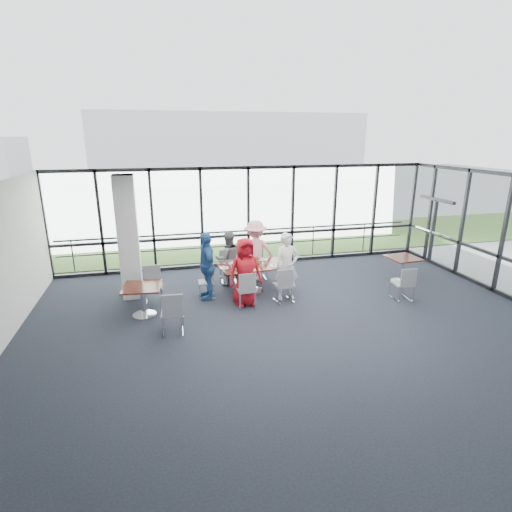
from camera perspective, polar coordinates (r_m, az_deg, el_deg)
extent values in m
cube|color=black|center=(8.89, 6.26, -10.89)|extent=(12.00, 10.00, 0.02)
cube|color=white|center=(7.93, 7.01, 10.11)|extent=(12.00, 10.00, 0.04)
cube|color=silver|center=(4.45, 31.09, -20.42)|extent=(12.00, 0.10, 3.20)
cube|color=white|center=(12.92, -1.10, 5.65)|extent=(12.00, 0.10, 3.20)
cube|color=black|center=(14.50, 23.95, 3.21)|extent=(0.12, 1.60, 2.10)
cube|color=white|center=(10.69, -17.78, 2.44)|extent=(0.50, 0.50, 3.20)
cube|color=gray|center=(18.07, -4.60, 3.60)|extent=(80.00, 70.00, 0.02)
cube|color=#355A26|center=(16.15, -3.44, 2.12)|extent=(80.00, 5.00, 0.01)
cube|color=silver|center=(39.96, -4.23, 15.25)|extent=(24.00, 10.00, 6.00)
cylinder|color=#2D2D33|center=(13.74, -1.63, 1.62)|extent=(12.00, 0.06, 0.06)
cube|color=#371708|center=(10.78, -0.38, -1.43)|extent=(1.92, 1.22, 0.04)
cylinder|color=silver|center=(10.90, -0.38, -3.30)|extent=(0.12, 0.12, 0.71)
cylinder|color=silver|center=(11.03, -0.38, -4.96)|extent=(0.56, 0.56, 0.03)
cube|color=#371708|center=(9.69, -15.96, -4.26)|extent=(0.95, 0.95, 0.04)
cylinder|color=silver|center=(9.83, -15.79, -6.30)|extent=(0.12, 0.12, 0.71)
cube|color=#371708|center=(12.24, 20.27, -0.26)|extent=(0.90, 0.90, 0.04)
cylinder|color=silver|center=(12.35, 20.10, -1.92)|extent=(0.12, 0.12, 0.71)
imported|color=#AC0F1A|center=(9.90, -1.59, -2.29)|extent=(0.91, 0.66, 1.73)
imported|color=silver|center=(10.29, 4.45, -1.50)|extent=(0.66, 0.49, 1.77)
imported|color=slate|center=(11.26, -3.99, -0.39)|extent=(0.80, 0.53, 1.56)
imported|color=pink|center=(11.55, -0.10, 0.71)|extent=(1.17, 0.61, 1.80)
imported|color=#295698|center=(10.36, -7.05, -1.42)|extent=(0.66, 1.09, 1.77)
cylinder|color=white|center=(10.34, -2.09, -2.09)|extent=(0.24, 0.24, 0.01)
cylinder|color=white|center=(10.71, 2.67, -1.43)|extent=(0.27, 0.27, 0.01)
cylinder|color=white|center=(10.92, -3.29, -1.07)|extent=(0.24, 0.24, 0.01)
cylinder|color=white|center=(11.23, 1.06, -0.52)|extent=(0.24, 0.24, 0.01)
cylinder|color=white|center=(10.57, -4.58, -1.71)|extent=(0.24, 0.24, 0.01)
cylinder|color=white|center=(10.45, -0.83, -1.55)|extent=(0.06, 0.06, 0.13)
cylinder|color=white|center=(10.71, 1.25, -1.05)|extent=(0.07, 0.07, 0.14)
cylinder|color=white|center=(10.92, -0.72, -0.66)|extent=(0.08, 0.08, 0.15)
cylinder|color=white|center=(10.47, -3.45, -1.55)|extent=(0.06, 0.06, 0.13)
cube|color=beige|center=(10.41, -0.29, -1.98)|extent=(0.34, 0.25, 0.00)
cube|color=beige|center=(10.82, 3.73, -1.27)|extent=(0.31, 0.22, 0.00)
cube|color=beige|center=(11.13, -0.36, -0.72)|extent=(0.33, 0.30, 0.00)
cube|color=black|center=(10.79, 0.06, -1.18)|extent=(0.10, 0.07, 0.04)
cylinder|color=#AC210A|center=(10.79, -0.42, -0.80)|extent=(0.06, 0.06, 0.18)
cylinder|color=#267227|center=(10.82, 0.17, -0.69)|extent=(0.05, 0.05, 0.20)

